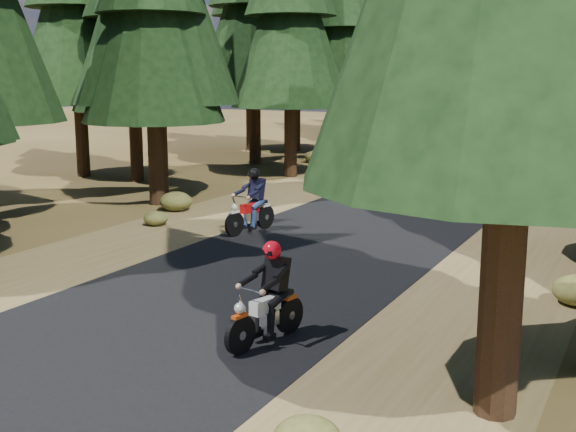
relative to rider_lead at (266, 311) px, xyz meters
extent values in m
plane|color=#433418|center=(-1.94, 2.97, -0.55)|extent=(120.00, 120.00, 0.00)
cube|color=black|center=(-1.94, 7.97, -0.54)|extent=(6.00, 100.00, 0.01)
cube|color=brown|center=(-6.54, 7.97, -0.55)|extent=(3.20, 100.00, 0.01)
cube|color=brown|center=(2.66, 7.97, -0.55)|extent=(3.20, 100.00, 0.01)
cylinder|color=black|center=(3.72, -0.74, 2.37)|extent=(0.53, 0.53, 5.85)
cylinder|color=black|center=(-9.20, 9.14, 2.12)|extent=(0.51, 0.51, 5.34)
cone|color=black|center=(-9.20, 9.14, 5.46)|extent=(4.54, 4.54, 6.68)
cylinder|color=black|center=(-9.64, 9.93, 2.66)|extent=(0.56, 0.56, 6.43)
cylinder|color=black|center=(-13.07, 12.90, 2.23)|extent=(0.52, 0.52, 5.56)
cone|color=black|center=(-13.07, 12.90, 5.71)|extent=(4.73, 4.73, 6.95)
cylinder|color=black|center=(-8.29, 16.86, 2.31)|extent=(0.53, 0.53, 5.72)
cone|color=black|center=(-8.29, 16.86, 5.88)|extent=(4.86, 4.86, 7.15)
cylinder|color=black|center=(-11.70, 19.82, 2.63)|extent=(0.55, 0.55, 6.37)
cone|color=black|center=(-11.70, 19.82, 6.61)|extent=(5.41, 5.41, 7.96)
cylinder|color=black|center=(-8.94, 23.72, 2.27)|extent=(0.53, 0.53, 5.64)
cone|color=black|center=(-8.94, 23.72, 5.79)|extent=(4.79, 4.79, 7.05)
cylinder|color=black|center=(-12.80, 26.19, 2.17)|extent=(0.52, 0.52, 5.45)
cone|color=black|center=(-12.80, 26.19, 5.58)|extent=(4.63, 4.63, 6.81)
cylinder|color=black|center=(-10.06, 30.42, 1.66)|extent=(0.48, 0.48, 4.42)
cone|color=black|center=(-10.06, 30.42, 4.42)|extent=(3.76, 3.76, 5.52)
cone|color=black|center=(-10.06, 30.42, 6.41)|extent=(2.87, 2.87, 3.98)
cylinder|color=black|center=(-13.73, 35.74, 1.82)|extent=(0.49, 0.49, 4.75)
cone|color=black|center=(-13.73, 35.74, 4.79)|extent=(4.04, 4.04, 5.93)
cone|color=black|center=(-13.73, 35.74, 6.93)|extent=(3.09, 3.09, 4.27)
cylinder|color=black|center=(-15.94, 12.97, 2.45)|extent=(0.54, 0.54, 6.00)
cone|color=black|center=(-15.94, 12.97, 6.20)|extent=(5.10, 5.10, 7.50)
cylinder|color=black|center=(-14.94, 24.97, 2.65)|extent=(0.56, 0.56, 6.40)
cone|color=black|center=(-14.94, 24.97, 6.65)|extent=(5.44, 5.44, 8.00)
cylinder|color=black|center=(-8.94, 39.97, 2.65)|extent=(0.56, 0.56, 6.40)
cone|color=black|center=(-8.94, 39.97, 6.65)|extent=(5.44, 5.44, 8.00)
cylinder|color=black|center=(-11.94, 42.97, 2.85)|extent=(0.57, 0.57, 6.80)
cone|color=black|center=(-11.94, 42.97, 7.10)|extent=(5.78, 5.78, 8.50)
cylinder|color=black|center=(-5.94, 45.97, 2.45)|extent=(0.54, 0.54, 6.00)
cone|color=black|center=(-5.94, 45.97, 6.20)|extent=(5.10, 5.10, 7.50)
cylinder|color=black|center=(-1.94, 48.97, 2.85)|extent=(0.57, 0.57, 6.80)
cone|color=black|center=(-1.94, 48.97, 7.10)|extent=(5.78, 5.78, 8.50)
cylinder|color=black|center=(-14.94, 38.97, 2.25)|extent=(0.52, 0.52, 5.60)
cone|color=black|center=(-14.94, 38.97, 5.75)|extent=(4.76, 4.76, 7.00)
cone|color=black|center=(-14.94, 38.97, 8.27)|extent=(3.64, 3.64, 5.04)
ellipsoid|color=#474C1E|center=(-7.16, 6.45, -0.35)|extent=(0.68, 0.68, 0.41)
ellipsoid|color=#474C1E|center=(-7.97, 8.49, -0.25)|extent=(1.00, 1.00, 0.60)
ellipsoid|color=#474C1E|center=(-9.43, 21.52, -0.26)|extent=(0.96, 0.96, 0.58)
cube|color=black|center=(0.00, 0.00, 0.56)|extent=(0.40, 0.29, 0.53)
sphere|color=red|center=(0.00, 0.00, 0.95)|extent=(0.35, 0.35, 0.30)
cube|color=black|center=(-4.34, 6.87, 0.62)|extent=(0.42, 0.30, 0.56)
sphere|color=black|center=(-4.34, 6.87, 1.03)|extent=(0.36, 0.36, 0.31)
camera|label=1|loc=(5.32, -9.43, 3.67)|focal=45.00mm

